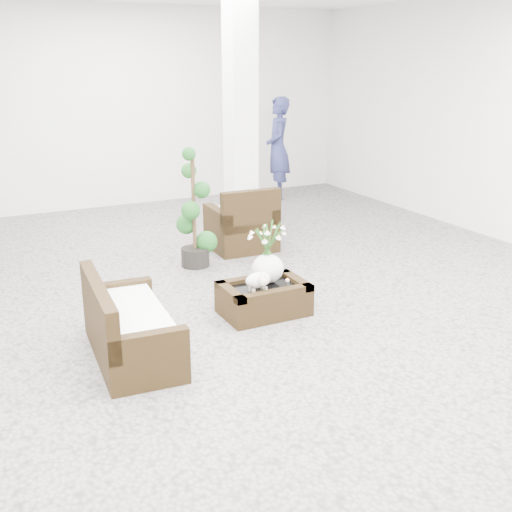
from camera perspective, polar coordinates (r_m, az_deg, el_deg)
name	(u,v)px	position (r m, az deg, el deg)	size (l,w,h in m)	color
ground	(252,307)	(7.04, -0.37, -4.58)	(11.00, 11.00, 0.00)	gray
column	(240,119)	(9.59, -1.41, 12.27)	(0.40, 0.40, 3.50)	white
coffee_table	(264,300)	(6.80, 0.71, -3.99)	(0.90, 0.60, 0.31)	#33230F
sheep_figurine	(258,282)	(6.57, 0.18, -2.34)	(0.28, 0.23, 0.21)	white
planter_narcissus	(268,247)	(6.74, 1.09, 0.83)	(0.44, 0.44, 0.80)	white
tealight	(287,280)	(6.89, 2.85, -2.19)	(0.04, 0.04, 0.03)	white
armchair	(241,217)	(8.98, -1.35, 3.50)	(0.86, 0.82, 0.91)	#33230F
loveseat	(132,318)	(5.90, -11.15, -5.54)	(1.42, 0.68, 0.76)	#33230F
topiary	(194,209)	(8.18, -5.63, 4.24)	(0.41, 0.41, 1.54)	#174A18
shopper	(278,149)	(12.11, 1.99, 9.67)	(0.70, 0.46, 1.91)	navy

